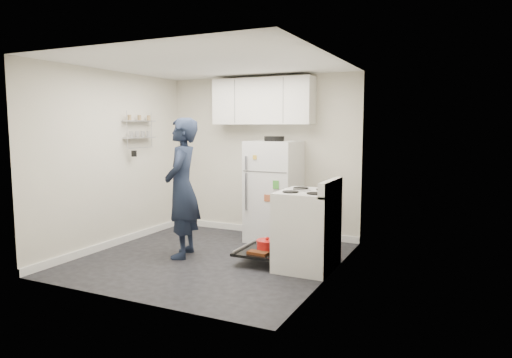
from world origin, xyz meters
The scene contains 7 objects.
room centered at (-0.03, 0.03, 1.21)m, with size 3.21×3.21×2.51m.
electric_range centered at (1.26, 0.15, 0.47)m, with size 0.66×0.76×1.10m.
open_oven_door centered at (0.71, 0.14, 0.18)m, with size 0.55×0.70×0.22m.
refrigerator centered at (0.37, 1.25, 0.76)m, with size 0.72×0.74×1.57m.
upper_cabinets centered at (0.10, 1.43, 2.10)m, with size 1.60×0.33×0.70m, color silver.
wall_shelf_rack centered at (-1.52, 0.49, 1.68)m, with size 0.14×0.60×0.61m.
person centered at (-0.38, -0.06, 0.92)m, with size 0.67×0.44×1.83m, color black.
Camera 1 is at (3.03, -5.00, 1.73)m, focal length 32.00 mm.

